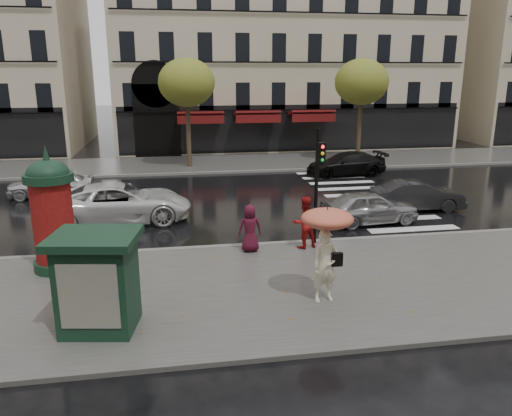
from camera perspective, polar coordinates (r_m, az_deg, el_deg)
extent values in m
plane|color=black|center=(14.55, 3.22, -8.37)|extent=(160.00, 160.00, 0.00)
cube|color=#474744|center=(14.09, 3.67, -8.95)|extent=(90.00, 7.00, 0.12)
cube|color=#474744|center=(32.64, -4.14, 5.10)|extent=(90.00, 6.00, 0.12)
cube|color=slate|center=(17.26, 1.03, -4.21)|extent=(90.00, 0.25, 0.14)
cube|color=slate|center=(29.71, -3.57, 4.11)|extent=(90.00, 0.25, 0.14)
cube|color=silver|center=(25.00, 11.85, 1.51)|extent=(3.60, 11.75, 0.01)
cube|color=#B7A88C|center=(44.11, 2.43, 20.75)|extent=(26.00, 14.00, 20.00)
cylinder|color=#38281C|center=(31.17, -7.76, 9.24)|extent=(0.28, 0.28, 5.20)
ellipsoid|color=#5A631F|center=(31.01, -7.93, 14.02)|extent=(3.40, 3.40, 2.89)
cylinder|color=#38281C|center=(33.39, 11.73, 9.46)|extent=(0.28, 0.28, 5.20)
ellipsoid|color=#5A631F|center=(33.23, 11.98, 13.92)|extent=(3.40, 3.40, 2.89)
imported|color=#F9F0CD|center=(12.90, 7.93, -6.57)|extent=(0.73, 0.52, 1.89)
cylinder|color=black|center=(12.68, 8.04, -3.93)|extent=(0.02, 0.02, 1.20)
ellipsoid|color=red|center=(12.49, 8.14, -1.20)|extent=(1.31, 1.31, 0.46)
cone|color=black|center=(12.42, 8.19, -0.03)|extent=(0.04, 0.04, 0.10)
cube|color=black|center=(12.85, 9.25, -5.82)|extent=(0.28, 0.13, 0.35)
imported|color=#A61414|center=(16.67, 5.53, -1.64)|extent=(1.00, 0.87, 1.76)
imported|color=#4A0E21|center=(16.28, -0.69, -2.33)|extent=(0.78, 0.52, 1.57)
cylinder|color=#13311F|center=(16.18, -21.69, -5.98)|extent=(1.35, 1.35, 0.29)
cylinder|color=maroon|center=(15.76, -22.17, -1.40)|extent=(1.16, 1.16, 2.41)
cylinder|color=#13311F|center=(15.46, -22.65, 3.23)|extent=(1.39, 1.39, 0.24)
ellipsoid|color=#13311F|center=(15.45, -22.69, 3.58)|extent=(1.20, 1.20, 0.84)
cone|color=#13311F|center=(15.34, -22.93, 5.87)|extent=(0.19, 0.19, 0.43)
cylinder|color=black|center=(16.89, 6.90, 2.39)|extent=(0.12, 0.12, 3.95)
cube|color=black|center=(16.49, 7.44, 6.25)|extent=(0.29, 0.24, 0.69)
cube|color=#13311F|center=(11.95, -17.60, -8.51)|extent=(1.78, 1.54, 2.08)
cube|color=#13311F|center=(11.55, -18.05, -3.31)|extent=(2.12, 1.88, 0.18)
imported|color=#9D9DA2|center=(20.23, 12.81, 0.11)|extent=(4.03, 1.93, 1.33)
imported|color=black|center=(22.76, 17.99, 1.38)|extent=(4.03, 1.70, 1.29)
imported|color=silver|center=(20.62, -15.33, 0.58)|extent=(5.84, 3.04, 1.57)
imported|color=black|center=(29.48, 10.23, 4.99)|extent=(4.67, 2.07, 1.33)
imported|color=silver|center=(25.84, -22.35, 2.65)|extent=(4.05, 1.74, 1.36)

